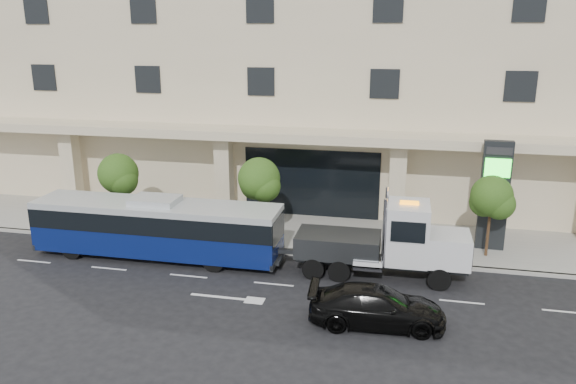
# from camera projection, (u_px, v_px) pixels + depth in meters

# --- Properties ---
(ground) EXTENTS (120.00, 120.00, 0.00)m
(ground) POSITION_uv_depth(u_px,v_px,m) (281.00, 271.00, 26.19)
(ground) COLOR black
(ground) RESTS_ON ground
(sidewalk) EXTENTS (120.00, 6.00, 0.15)m
(sidewalk) POSITION_uv_depth(u_px,v_px,m) (302.00, 233.00, 30.87)
(sidewalk) COLOR gray
(sidewalk) RESTS_ON ground
(curb) EXTENTS (120.00, 0.30, 0.15)m
(curb) POSITION_uv_depth(u_px,v_px,m) (290.00, 253.00, 28.05)
(curb) COLOR gray
(curb) RESTS_ON ground
(convention_center) EXTENTS (60.00, 17.60, 20.00)m
(convention_center) POSITION_uv_depth(u_px,v_px,m) (332.00, 44.00, 37.94)
(convention_center) COLOR #C6B694
(convention_center) RESTS_ON ground
(tree_left) EXTENTS (2.27, 2.20, 4.22)m
(tree_left) POSITION_uv_depth(u_px,v_px,m) (119.00, 176.00, 30.76)
(tree_left) COLOR #422B19
(tree_left) RESTS_ON sidewalk
(tree_mid) EXTENTS (2.28, 2.20, 4.38)m
(tree_mid) POSITION_uv_depth(u_px,v_px,m) (260.00, 182.00, 29.08)
(tree_mid) COLOR #422B19
(tree_mid) RESTS_ON sidewalk
(tree_right) EXTENTS (2.10, 2.00, 4.04)m
(tree_right) POSITION_uv_depth(u_px,v_px,m) (492.00, 199.00, 26.78)
(tree_right) COLOR #422B19
(tree_right) RESTS_ON sidewalk
(city_bus) EXTENTS (12.22, 2.63, 3.09)m
(city_bus) POSITION_uv_depth(u_px,v_px,m) (157.00, 227.00, 27.35)
(city_bus) COLOR black
(city_bus) RESTS_ON ground
(tow_truck) EXTENTS (8.71, 2.27, 3.97)m
(tow_truck) POSITION_uv_depth(u_px,v_px,m) (389.00, 243.00, 25.11)
(tow_truck) COLOR #2D3033
(tow_truck) RESTS_ON ground
(black_sedan) EXTENTS (5.29, 2.46, 1.49)m
(black_sedan) POSITION_uv_depth(u_px,v_px,m) (377.00, 306.00, 21.20)
(black_sedan) COLOR black
(black_sedan) RESTS_ON ground
(signage_pylon) EXTENTS (1.40, 0.56, 5.53)m
(signage_pylon) POSITION_uv_depth(u_px,v_px,m) (494.00, 195.00, 27.79)
(signage_pylon) COLOR black
(signage_pylon) RESTS_ON sidewalk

